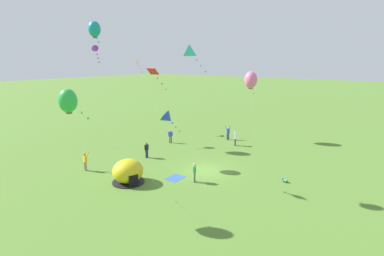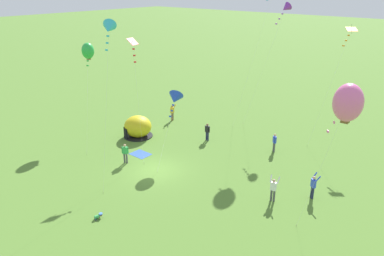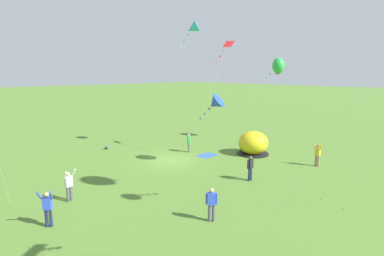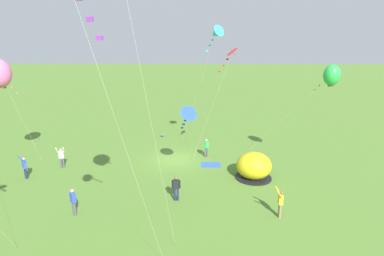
# 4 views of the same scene
# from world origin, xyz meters

# --- Properties ---
(ground_plane) EXTENTS (300.00, 300.00, 0.00)m
(ground_plane) POSITION_xyz_m (0.00, 0.00, 0.00)
(ground_plane) COLOR #517A2D
(popup_tent) EXTENTS (2.81, 2.81, 2.10)m
(popup_tent) POSITION_xyz_m (-6.36, 3.87, 1.00)
(popup_tent) COLOR gold
(popup_tent) RESTS_ON ground
(picnic_blanket) EXTENTS (1.71, 1.31, 0.01)m
(picnic_blanket) POSITION_xyz_m (-3.17, 1.21, 0.01)
(picnic_blanket) COLOR #3359A5
(picnic_blanket) RESTS_ON ground
(toddler_crawling) EXTENTS (0.34, 0.55, 0.32)m
(toddler_crawling) POSITION_xyz_m (1.89, -7.09, 0.18)
(toddler_crawling) COLOR green
(toddler_crawling) RESTS_ON ground
(person_near_tent) EXTENTS (0.44, 0.45, 1.72)m
(person_near_tent) POSITION_xyz_m (5.59, 9.27, 0.96)
(person_near_tent) COLOR #4C4C51
(person_near_tent) RESTS_ON ground
(person_strolling) EXTENTS (0.51, 0.41, 1.72)m
(person_strolling) POSITION_xyz_m (-2.84, -0.74, 0.96)
(person_strolling) COLOR #4C4C51
(person_strolling) RESTS_ON ground
(person_flying_kite) EXTENTS (0.49, 0.68, 1.89)m
(person_flying_kite) POSITION_xyz_m (-6.88, 9.39, 1.00)
(person_flying_kite) COLOR #8C7251
(person_flying_kite) RESTS_ON ground
(person_center_field) EXTENTS (0.59, 0.26, 1.72)m
(person_center_field) POSITION_xyz_m (-0.54, 7.43, 0.96)
(person_center_field) COLOR #1E2347
(person_center_field) RESTS_ON ground
(person_arms_raised) EXTENTS (0.67, 0.53, 1.89)m
(person_arms_raised) POSITION_xyz_m (9.46, 1.97, 1.00)
(person_arms_raised) COLOR #4C4C51
(person_arms_raised) RESTS_ON ground
(person_watching_sky) EXTENTS (0.71, 0.69, 1.89)m
(person_watching_sky) POSITION_xyz_m (11.40, 4.11, 1.00)
(person_watching_sky) COLOR #1E2347
(person_watching_sky) RESTS_ON ground
(kite_blue) EXTENTS (2.43, 4.88, 5.71)m
(kite_blue) POSITION_xyz_m (-1.19, 3.69, 4.95)
(kite_blue) COLOR silver
(kite_blue) RESTS_ON ground
(kite_pink) EXTENTS (2.26, 2.54, 9.05)m
(kite_pink) POSITION_xyz_m (13.42, 2.08, 7.94)
(kite_pink) COLOR silver
(kite_pink) RESTS_ON ground
(kite_orange) EXTENTS (1.41, 5.96, 10.60)m
(kite_orange) POSITION_xyz_m (8.09, 17.47, 9.83)
(kite_orange) COLOR silver
(kite_orange) RESTS_ON ground
(kite_green) EXTENTS (5.84, 5.40, 8.69)m
(kite_green) POSITION_xyz_m (-11.95, 2.89, 7.89)
(kite_green) COLOR silver
(kite_green) RESTS_ON ground
(kite_teal) EXTENTS (2.07, 5.36, 15.05)m
(kite_teal) POSITION_xyz_m (0.55, 16.71, 14.10)
(kite_teal) COLOR silver
(kite_teal) RESTS_ON ground
(kite_red) EXTENTS (3.44, 2.63, 9.87)m
(kite_red) POSITION_xyz_m (-4.40, 2.15, 9.20)
(kite_red) COLOR silver
(kite_red) RESTS_ON ground
(kite_cyan) EXTENTS (3.93, 4.90, 11.68)m
(kite_cyan) POSITION_xyz_m (-3.51, -0.91, 11.01)
(kite_cyan) COLOR silver
(kite_cyan) RESTS_ON ground
(kite_purple) EXTENTS (2.32, 4.96, 12.30)m
(kite_purple) POSITION_xyz_m (1.31, 17.74, 11.70)
(kite_purple) COLOR silver
(kite_purple) RESTS_ON ground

